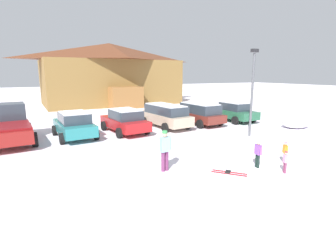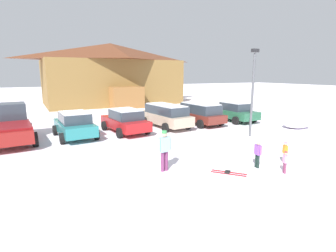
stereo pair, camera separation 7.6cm
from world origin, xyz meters
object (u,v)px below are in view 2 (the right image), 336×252
Objects in this scene: skier_child_in_orange_jacket at (285,152)px; lamp_post at (253,88)px; parked_teal_hatchback at (75,125)px; plowed_snow_pile at (296,123)px; parked_green_coupe at (234,111)px; parked_red_sedan at (125,121)px; skier_adult_in_blue_parka at (164,148)px; pickup_truck at (10,125)px; parked_maroon_van at (200,113)px; ski_lodge at (111,74)px; parked_beige_suv at (166,115)px; skier_child_in_purple_jacket at (258,153)px; skier_child_in_pink_snowsuit at (285,161)px; pair_of_skis at (228,173)px.

lamp_post is (2.37, 4.59, 2.44)m from skier_child_in_orange_jacket.
plowed_snow_pile is (14.67, -4.08, -0.44)m from parked_teal_hatchback.
parked_green_coupe is 2.11× the size of plowed_snow_pile.
lamp_post is at bearing -33.89° from parked_red_sedan.
skier_adult_in_blue_parka reaches higher than parked_green_coupe.
pickup_truck reaches higher than parked_teal_hatchback.
parked_maroon_van is 10.25m from skier_adult_in_blue_parka.
ski_lodge reaches higher than parked_beige_suv.
parked_green_coupe is at bearing 54.75° from skier_child_in_purple_jacket.
parked_red_sedan is at bearing 108.18° from skier_child_in_purple_jacket.
skier_adult_in_blue_parka reaches higher than parked_teal_hatchback.
skier_child_in_pink_snowsuit is (-5.89, -10.00, -0.30)m from parked_green_coupe.
parked_red_sedan is at bearing 0.64° from parked_teal_hatchback.
skier_child_in_purple_jacket is (2.93, -8.91, -0.15)m from parked_red_sedan.
skier_adult_in_blue_parka reaches higher than plowed_snow_pile.
skier_adult_in_blue_parka reaches higher than parked_red_sedan.
skier_child_in_pink_snowsuit is at bearing -70.77° from parked_red_sedan.
skier_child_in_orange_jacket is (1.41, -0.18, -0.10)m from skier_child_in_purple_jacket.
pair_of_skis is (2.15, -1.37, -0.92)m from skier_adult_in_blue_parka.
parked_maroon_van reaches higher than parked_teal_hatchback.
ski_lodge is 18.17m from parked_red_sedan.
plowed_snow_pile is at bearing -38.48° from parked_maroon_van.
parked_red_sedan is 9.04m from pair_of_skis.
parked_maroon_van is 4.91× the size of skier_child_in_pink_snowsuit.
parked_red_sedan reaches higher than skier_child_in_orange_jacket.
parked_beige_suv is (-0.54, -17.17, -2.95)m from ski_lodge.
skier_child_in_orange_jacket is at bearing 40.47° from skier_child_in_pink_snowsuit.
parked_beige_suv is 1.12× the size of parked_maroon_van.
skier_adult_in_blue_parka is (-3.63, 1.39, 0.28)m from skier_child_in_purple_jacket.
parked_red_sedan is 1.03× the size of parked_green_coupe.
parked_beige_suv is at bearing 79.50° from pair_of_skis.
parked_teal_hatchback is 2.54× the size of skier_adult_in_blue_parka.
skier_child_in_orange_jacket is (0.64, -26.62, -3.29)m from ski_lodge.
skier_child_in_orange_jacket is (7.54, -9.06, -0.26)m from parked_teal_hatchback.
pair_of_skis is at bearing -94.88° from ski_lodge.
lamp_post reaches higher than skier_child_in_pink_snowsuit.
parked_maroon_van reaches higher than skier_child_in_purple_jacket.
ski_lodge reaches higher than skier_child_in_purple_jacket.
lamp_post is at bearing 49.36° from skier_child_in_purple_jacket.
parked_teal_hatchback is 12.53m from parked_green_coupe.
parked_red_sedan reaches higher than skier_child_in_purple_jacket.
pickup_truck is at bearing 126.34° from skier_adult_in_blue_parka.
parked_green_coupe is 3.73× the size of skier_child_in_purple_jacket.
pickup_truck is at bearing 179.06° from parked_beige_suv.
parked_red_sedan is 0.85× the size of lamp_post.
parked_teal_hatchback is 2.06× the size of plowed_snow_pile.
parked_maroon_van is 10.22m from pair_of_skis.
parked_teal_hatchback is 10.79m from skier_child_in_purple_jacket.
parked_maroon_van is at bearing 1.42° from parked_teal_hatchback.
lamp_post is at bearing -24.28° from parked_teal_hatchback.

